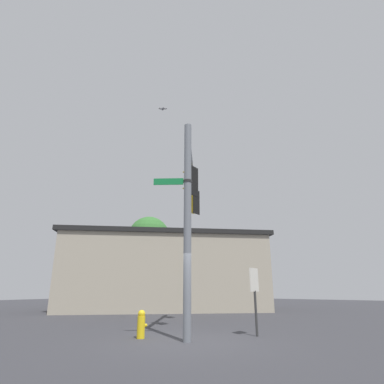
{
  "coord_description": "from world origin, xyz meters",
  "views": [
    {
      "loc": [
        -7.9,
        -5.79,
        1.47
      ],
      "look_at": [
        2.91,
        1.89,
        5.56
      ],
      "focal_mm": 29.33,
      "sensor_mm": 36.0,
      "label": 1
    }
  ],
  "objects_px": {
    "street_name_sign": "(178,181)",
    "historical_marker": "(255,290)",
    "bird_flying": "(163,109)",
    "traffic_light_mid_inner": "(193,202)",
    "fire_hydrant": "(141,324)",
    "traffic_light_nearest_pole": "(190,182)"
  },
  "relations": [
    {
      "from": "street_name_sign",
      "to": "bird_flying",
      "type": "bearing_deg",
      "value": 51.17
    },
    {
      "from": "bird_flying",
      "to": "traffic_light_mid_inner",
      "type": "bearing_deg",
      "value": 0.02
    },
    {
      "from": "traffic_light_mid_inner",
      "to": "fire_hydrant",
      "type": "xyz_separation_m",
      "value": [
        -4.66,
        -1.31,
        -5.15
      ]
    },
    {
      "from": "traffic_light_nearest_pole",
      "to": "historical_marker",
      "type": "height_order",
      "value": "traffic_light_nearest_pole"
    },
    {
      "from": "traffic_light_nearest_pole",
      "to": "traffic_light_mid_inner",
      "type": "relative_size",
      "value": 1.0
    },
    {
      "from": "street_name_sign",
      "to": "historical_marker",
      "type": "distance_m",
      "value": 4.45
    },
    {
      "from": "historical_marker",
      "to": "street_name_sign",
      "type": "bearing_deg",
      "value": 149.22
    },
    {
      "from": "bird_flying",
      "to": "historical_marker",
      "type": "xyz_separation_m",
      "value": [
        0.31,
        -4.04,
        -8.22
      ]
    },
    {
      "from": "street_name_sign",
      "to": "historical_marker",
      "type": "xyz_separation_m",
      "value": [
        2.41,
        -1.43,
        -3.45
      ]
    },
    {
      "from": "traffic_light_mid_inner",
      "to": "historical_marker",
      "type": "relative_size",
      "value": 0.62
    },
    {
      "from": "traffic_light_mid_inner",
      "to": "traffic_light_nearest_pole",
      "type": "bearing_deg",
      "value": -146.95
    },
    {
      "from": "street_name_sign",
      "to": "fire_hydrant",
      "type": "bearing_deg",
      "value": 93.7
    },
    {
      "from": "traffic_light_mid_inner",
      "to": "street_name_sign",
      "type": "distance_m",
      "value": 5.31
    },
    {
      "from": "street_name_sign",
      "to": "fire_hydrant",
      "type": "height_order",
      "value": "street_name_sign"
    },
    {
      "from": "bird_flying",
      "to": "fire_hydrant",
      "type": "relative_size",
      "value": 0.44
    },
    {
      "from": "traffic_light_mid_inner",
      "to": "bird_flying",
      "type": "bearing_deg",
      "value": -179.98
    },
    {
      "from": "bird_flying",
      "to": "historical_marker",
      "type": "bearing_deg",
      "value": -85.61
    },
    {
      "from": "traffic_light_nearest_pole",
      "to": "street_name_sign",
      "type": "height_order",
      "value": "traffic_light_nearest_pole"
    },
    {
      "from": "traffic_light_nearest_pole",
      "to": "bird_flying",
      "type": "xyz_separation_m",
      "value": [
        0.17,
        1.72,
        4.05
      ]
    },
    {
      "from": "traffic_light_nearest_pole",
      "to": "street_name_sign",
      "type": "bearing_deg",
      "value": -155.4
    },
    {
      "from": "bird_flying",
      "to": "street_name_sign",
      "type": "bearing_deg",
      "value": -128.83
    },
    {
      "from": "traffic_light_mid_inner",
      "to": "street_name_sign",
      "type": "relative_size",
      "value": 1.2
    }
  ]
}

